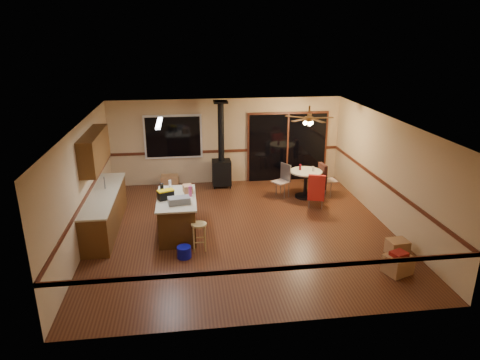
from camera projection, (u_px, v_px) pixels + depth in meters
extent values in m
plane|color=#522916|center=(242.00, 230.00, 10.19)|extent=(7.00, 7.00, 0.00)
plane|color=silver|center=(242.00, 122.00, 9.33)|extent=(7.00, 7.00, 0.00)
plane|color=tan|center=(226.00, 141.00, 13.04)|extent=(7.00, 0.00, 7.00)
plane|color=tan|center=(272.00, 252.00, 6.48)|extent=(7.00, 0.00, 7.00)
plane|color=tan|center=(83.00, 185.00, 9.33)|extent=(0.00, 7.00, 7.00)
plane|color=tan|center=(387.00, 172.00, 10.19)|extent=(0.00, 7.00, 7.00)
cube|color=black|center=(173.00, 137.00, 12.73)|extent=(1.72, 0.10, 1.32)
cube|color=black|center=(287.00, 148.00, 13.31)|extent=(2.52, 0.10, 2.10)
cube|color=brown|center=(105.00, 212.00, 10.12)|extent=(0.60, 3.00, 0.86)
cube|color=beige|center=(103.00, 194.00, 9.98)|extent=(0.64, 3.04, 0.04)
cube|color=brown|center=(94.00, 150.00, 9.81)|extent=(0.35, 2.00, 0.80)
cube|color=#4C2E13|center=(177.00, 216.00, 9.86)|extent=(0.80, 1.60, 0.86)
cube|color=beige|center=(176.00, 198.00, 9.72)|extent=(0.88, 1.68, 0.04)
cube|color=black|center=(222.00, 172.00, 12.87)|extent=(0.55, 0.50, 0.75)
cylinder|color=black|center=(221.00, 131.00, 12.46)|extent=(0.18, 0.18, 1.77)
cylinder|color=brown|center=(309.00, 119.00, 11.47)|extent=(0.24, 0.24, 0.10)
cylinder|color=brown|center=(309.00, 109.00, 11.38)|extent=(0.05, 0.05, 0.16)
sphere|color=#FFD88C|center=(309.00, 123.00, 11.51)|extent=(0.16, 0.16, 0.16)
cube|color=white|center=(159.00, 123.00, 9.41)|extent=(0.10, 1.20, 0.04)
cube|color=slate|center=(179.00, 200.00, 9.34)|extent=(0.51, 0.33, 0.15)
cube|color=black|center=(166.00, 195.00, 9.58)|extent=(0.39, 0.31, 0.19)
cube|color=gold|center=(165.00, 191.00, 9.55)|extent=(0.40, 0.32, 0.03)
cube|color=#A47449|center=(188.00, 189.00, 9.99)|extent=(0.24, 0.30, 0.18)
cylinder|color=black|center=(162.00, 189.00, 9.79)|extent=(0.10, 0.10, 0.29)
cylinder|color=#D84C8C|center=(190.00, 191.00, 9.75)|extent=(0.09, 0.09, 0.24)
cylinder|color=white|center=(170.00, 184.00, 10.27)|extent=(0.08, 0.08, 0.20)
cylinder|color=tan|center=(199.00, 236.00, 9.18)|extent=(0.41, 0.41, 0.61)
cylinder|color=#0D11B8|center=(184.00, 252.00, 8.90)|extent=(0.31, 0.31, 0.25)
cylinder|color=black|center=(305.00, 196.00, 12.20)|extent=(0.56, 0.56, 0.04)
cylinder|color=black|center=(305.00, 184.00, 12.08)|extent=(0.10, 0.10, 0.70)
cylinder|color=beige|center=(306.00, 172.00, 11.96)|extent=(0.91, 0.91, 0.04)
cylinder|color=#590C14|center=(300.00, 167.00, 12.00)|extent=(0.08, 0.08, 0.17)
cylinder|color=beige|center=(313.00, 169.00, 11.91)|extent=(0.06, 0.06, 0.14)
cube|color=tan|center=(281.00, 182.00, 12.07)|extent=(0.55, 0.55, 0.03)
cube|color=slate|center=(286.00, 172.00, 12.10)|extent=(0.23, 0.36, 0.50)
cube|color=tan|center=(316.00, 190.00, 11.42)|extent=(0.51, 0.51, 0.03)
cube|color=slate|center=(317.00, 184.00, 11.16)|extent=(0.39, 0.16, 0.50)
cube|color=red|center=(316.00, 188.00, 11.18)|extent=(0.45, 0.24, 0.70)
cube|color=tan|center=(329.00, 180.00, 12.19)|extent=(0.43, 0.43, 0.03)
cube|color=slate|center=(323.00, 172.00, 12.07)|extent=(0.06, 0.40, 0.50)
cube|color=black|center=(322.00, 176.00, 12.10)|extent=(0.14, 0.45, 0.70)
cube|color=#A47449|center=(170.00, 182.00, 12.81)|extent=(0.50, 0.41, 0.40)
cube|color=#A47449|center=(398.00, 264.00, 8.31)|extent=(0.60, 0.55, 0.37)
cube|color=#A47449|center=(397.00, 247.00, 9.00)|extent=(0.44, 0.39, 0.33)
cube|color=maroon|center=(399.00, 254.00, 8.24)|extent=(0.37, 0.34, 0.08)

